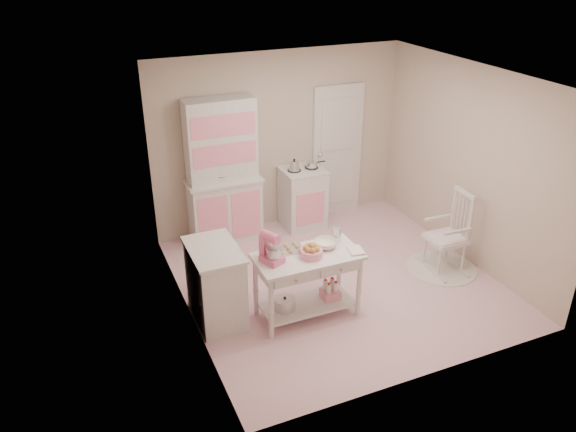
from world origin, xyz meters
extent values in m
plane|color=pink|center=(0.00, 0.00, 0.00)|extent=(3.80, 3.80, 0.00)
cube|color=white|center=(0.00, 0.00, 2.60)|extent=(3.80, 3.80, 0.04)
cube|color=beige|center=(0.00, 1.90, 1.30)|extent=(3.80, 0.04, 2.60)
cube|color=beige|center=(0.00, -1.90, 1.30)|extent=(3.80, 0.04, 2.60)
cube|color=beige|center=(-1.90, 0.00, 1.30)|extent=(0.04, 3.80, 2.60)
cube|color=beige|center=(1.90, 0.00, 1.30)|extent=(0.04, 3.80, 2.60)
cube|color=white|center=(0.95, 1.87, 1.02)|extent=(0.82, 0.05, 2.04)
cube|color=white|center=(-0.95, 1.66, 1.04)|extent=(1.06, 0.50, 2.08)
cube|color=white|center=(0.25, 1.61, 0.46)|extent=(0.62, 0.57, 0.92)
cube|color=white|center=(-1.63, -0.15, 0.46)|extent=(0.54, 0.84, 0.92)
cylinder|color=white|center=(1.43, -0.28, 0.01)|extent=(0.92, 0.92, 0.01)
cube|color=white|center=(1.43, -0.28, 0.55)|extent=(0.51, 0.74, 1.10)
cube|color=white|center=(-0.65, -0.49, 0.40)|extent=(1.20, 0.60, 0.80)
cube|color=#DE5E88|center=(-1.07, -0.47, 0.97)|extent=(0.30, 0.34, 0.34)
cube|color=silver|center=(-0.80, -0.31, 0.81)|extent=(0.34, 0.24, 0.02)
cylinder|color=pink|center=(-0.63, -0.54, 0.85)|extent=(0.25, 0.25, 0.09)
imported|color=white|center=(-0.39, -0.41, 0.84)|extent=(0.27, 0.27, 0.08)
cylinder|color=silver|center=(-0.21, -0.33, 0.89)|extent=(0.10, 0.10, 0.17)
imported|color=white|center=(-0.20, -0.61, 0.81)|extent=(0.20, 0.24, 0.02)
camera|label=1|loc=(-2.98, -5.36, 3.95)|focal=35.00mm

